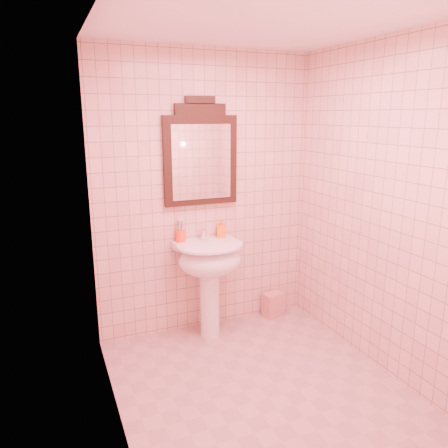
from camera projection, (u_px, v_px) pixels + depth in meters
name	position (u px, v px, depth m)	size (l,w,h in m)	color
floor	(259.00, 387.00, 3.21)	(2.20, 2.20, 0.00)	tan
back_wall	(206.00, 195.00, 3.89)	(2.00, 0.02, 2.50)	beige
pedestal_sink	(210.00, 266.00, 3.81)	(0.58, 0.58, 0.86)	white
faucet	(204.00, 234.00, 3.87)	(0.04, 0.16, 0.11)	white
mirror	(201.00, 156.00, 3.76)	(0.66, 0.06, 0.92)	black
toothbrush_cup	(180.00, 236.00, 3.82)	(0.08, 0.08, 0.19)	#FF3C15
soap_dispenser	(221.00, 228.00, 3.96)	(0.08, 0.08, 0.17)	orange
towel	(273.00, 305.00, 4.32)	(0.20, 0.13, 0.24)	pink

